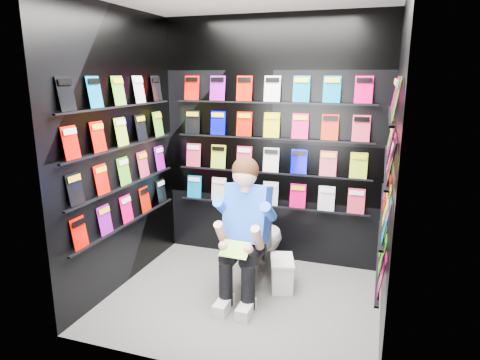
% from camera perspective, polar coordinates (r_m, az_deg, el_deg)
% --- Properties ---
extents(floor, '(2.40, 2.40, 0.00)m').
position_cam_1_polar(floor, '(4.06, 0.30, -15.65)').
color(floor, slate).
rests_on(floor, ground).
extents(wall_back, '(2.40, 0.04, 2.60)m').
position_cam_1_polar(wall_back, '(4.55, 4.30, 4.98)').
color(wall_back, black).
rests_on(wall_back, floor).
extents(wall_front, '(2.40, 0.04, 2.60)m').
position_cam_1_polar(wall_front, '(2.69, -6.37, -1.28)').
color(wall_front, black).
rests_on(wall_front, floor).
extents(wall_left, '(0.04, 2.00, 2.60)m').
position_cam_1_polar(wall_left, '(4.13, -15.72, 3.59)').
color(wall_left, black).
rests_on(wall_left, floor).
extents(wall_right, '(0.04, 2.00, 2.60)m').
position_cam_1_polar(wall_right, '(3.43, 19.74, 1.26)').
color(wall_right, black).
rests_on(wall_right, floor).
extents(comics_back, '(2.10, 0.06, 1.37)m').
position_cam_1_polar(comics_back, '(4.52, 4.20, 4.98)').
color(comics_back, '#E30159').
rests_on(comics_back, wall_back).
extents(comics_left, '(0.06, 1.70, 1.37)m').
position_cam_1_polar(comics_left, '(4.11, -15.38, 3.64)').
color(comics_left, '#E30159').
rests_on(comics_left, wall_left).
extents(comics_right, '(0.06, 1.70, 1.37)m').
position_cam_1_polar(comics_right, '(3.43, 19.25, 1.38)').
color(comics_right, '#E30159').
rests_on(comics_right, wall_right).
extents(toilet, '(0.46, 0.77, 0.73)m').
position_cam_1_polar(toilet, '(4.34, 2.56, -8.22)').
color(toilet, white).
rests_on(toilet, floor).
extents(longbox, '(0.29, 0.40, 0.27)m').
position_cam_1_polar(longbox, '(4.23, 5.60, -12.41)').
color(longbox, silver).
rests_on(longbox, floor).
extents(longbox_lid, '(0.31, 0.42, 0.03)m').
position_cam_1_polar(longbox_lid, '(4.16, 5.65, -10.60)').
color(longbox_lid, silver).
rests_on(longbox_lid, longbox).
extents(reader, '(0.57, 0.80, 1.43)m').
position_cam_1_polar(reader, '(3.86, 1.05, -4.60)').
color(reader, blue).
rests_on(reader, toilet).
extents(held_comic, '(0.25, 0.16, 0.10)m').
position_cam_1_polar(held_comic, '(3.62, -0.66, -9.24)').
color(held_comic, '#23954C').
rests_on(held_comic, reader).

